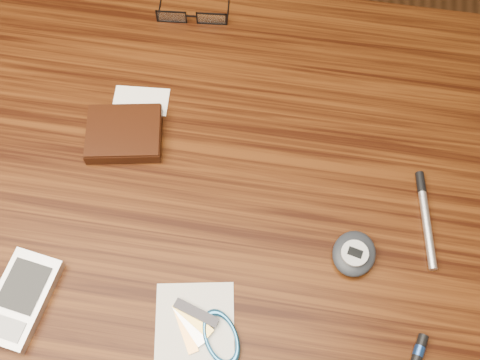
{
  "coord_description": "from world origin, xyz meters",
  "views": [
    {
      "loc": [
        0.12,
        -0.34,
        1.48
      ],
      "look_at": [
        0.06,
        0.0,
        0.76
      ],
      "focal_mm": 45.0,
      "sensor_mm": 36.0,
      "label": 1
    }
  ],
  "objects_px": {
    "silver_pen": "(425,212)",
    "desk": "(199,208)",
    "notepad_keys": "(208,331)",
    "eyeglasses": "(192,15)",
    "pda_phone": "(20,299)",
    "wallet_and_card": "(124,133)",
    "pedometer": "(354,254)"
  },
  "relations": [
    {
      "from": "pedometer",
      "to": "desk",
      "type": "bearing_deg",
      "value": 160.61
    },
    {
      "from": "pedometer",
      "to": "pda_phone",
      "type": "bearing_deg",
      "value": -162.99
    },
    {
      "from": "desk",
      "to": "pda_phone",
      "type": "relative_size",
      "value": 8.06
    },
    {
      "from": "wallet_and_card",
      "to": "notepad_keys",
      "type": "bearing_deg",
      "value": -56.75
    },
    {
      "from": "notepad_keys",
      "to": "silver_pen",
      "type": "distance_m",
      "value": 0.32
    },
    {
      "from": "wallet_and_card",
      "to": "notepad_keys",
      "type": "height_order",
      "value": "wallet_and_card"
    },
    {
      "from": "pda_phone",
      "to": "pedometer",
      "type": "relative_size",
      "value": 1.72
    },
    {
      "from": "eyeglasses",
      "to": "pda_phone",
      "type": "bearing_deg",
      "value": -104.56
    },
    {
      "from": "eyeglasses",
      "to": "silver_pen",
      "type": "distance_m",
      "value": 0.45
    },
    {
      "from": "eyeglasses",
      "to": "desk",
      "type": "bearing_deg",
      "value": -78.48
    },
    {
      "from": "pedometer",
      "to": "notepad_keys",
      "type": "distance_m",
      "value": 0.2
    },
    {
      "from": "eyeglasses",
      "to": "pda_phone",
      "type": "relative_size",
      "value": 0.98
    },
    {
      "from": "eyeglasses",
      "to": "pda_phone",
      "type": "xyz_separation_m",
      "value": [
        -0.12,
        -0.47,
        -0.0
      ]
    },
    {
      "from": "wallet_and_card",
      "to": "pda_phone",
      "type": "height_order",
      "value": "wallet_and_card"
    },
    {
      "from": "desk",
      "to": "wallet_and_card",
      "type": "relative_size",
      "value": 7.18
    },
    {
      "from": "silver_pen",
      "to": "eyeglasses",
      "type": "bearing_deg",
      "value": 143.15
    },
    {
      "from": "pedometer",
      "to": "silver_pen",
      "type": "height_order",
      "value": "pedometer"
    },
    {
      "from": "wallet_and_card",
      "to": "notepad_keys",
      "type": "distance_m",
      "value": 0.3
    },
    {
      "from": "eyeglasses",
      "to": "silver_pen",
      "type": "bearing_deg",
      "value": -36.85
    },
    {
      "from": "pedometer",
      "to": "notepad_keys",
      "type": "height_order",
      "value": "pedometer"
    },
    {
      "from": "wallet_and_card",
      "to": "pda_phone",
      "type": "relative_size",
      "value": 1.12
    },
    {
      "from": "desk",
      "to": "wallet_and_card",
      "type": "xyz_separation_m",
      "value": [
        -0.11,
        0.05,
        0.11
      ]
    },
    {
      "from": "silver_pen",
      "to": "desk",
      "type": "bearing_deg",
      "value": 179.39
    },
    {
      "from": "desk",
      "to": "pedometer",
      "type": "bearing_deg",
      "value": -19.39
    },
    {
      "from": "eyeglasses",
      "to": "pedometer",
      "type": "xyz_separation_m",
      "value": [
        0.27,
        -0.35,
        0.0
      ]
    },
    {
      "from": "eyeglasses",
      "to": "pda_phone",
      "type": "distance_m",
      "value": 0.48
    },
    {
      "from": "wallet_and_card",
      "to": "silver_pen",
      "type": "relative_size",
      "value": 1.04
    },
    {
      "from": "pedometer",
      "to": "silver_pen",
      "type": "relative_size",
      "value": 0.54
    },
    {
      "from": "eyeglasses",
      "to": "silver_pen",
      "type": "height_order",
      "value": "eyeglasses"
    },
    {
      "from": "pda_phone",
      "to": "notepad_keys",
      "type": "bearing_deg",
      "value": -0.31
    },
    {
      "from": "desk",
      "to": "pda_phone",
      "type": "xyz_separation_m",
      "value": [
        -0.18,
        -0.2,
        0.11
      ]
    },
    {
      "from": "pda_phone",
      "to": "notepad_keys",
      "type": "distance_m",
      "value": 0.23
    }
  ]
}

